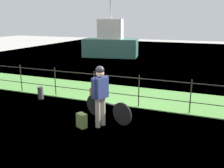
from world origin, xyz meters
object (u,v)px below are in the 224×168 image
wooden_crate (97,92)px  moored_boat_mid (111,43)px  cyclist_person (100,91)px  mooring_bollard (41,93)px  terrier_dog (98,86)px  backpack_on_paving (82,121)px  bicycle_main (107,108)px

wooden_crate → moored_boat_mid: 12.24m
moored_boat_mid → cyclist_person: bearing=-68.8°
wooden_crate → cyclist_person: size_ratio=0.23×
mooring_bollard → moored_boat_mid: bearing=98.7°
terrier_dog → moored_boat_mid: (-4.32, 11.46, 0.10)m
wooden_crate → mooring_bollard: 2.81m
terrier_dog → backpack_on_paving: (-0.07, -0.89, -0.76)m
terrier_dog → moored_boat_mid: 12.25m
terrier_dog → cyclist_person: cyclist_person is taller
wooden_crate → backpack_on_paving: (-0.04, -0.90, -0.56)m
mooring_bollard → cyclist_person: bearing=-23.8°
terrier_dog → bicycle_main: bearing=-19.8°
terrier_dog → backpack_on_paving: terrier_dog is taller
bicycle_main → cyclist_person: bearing=-89.1°
mooring_bollard → terrier_dog: bearing=-15.3°
bicycle_main → moored_boat_mid: size_ratio=0.37×
terrier_dog → moored_boat_mid: moored_boat_mid is taller
mooring_bollard → moored_boat_mid: size_ratio=0.10×
wooden_crate → moored_boat_mid: moored_boat_mid is taller
terrier_dog → mooring_bollard: 2.88m
cyclist_person → moored_boat_mid: 12.95m
terrier_dog → cyclist_person: 0.71m
terrier_dog → cyclist_person: bearing=-59.2°
bicycle_main → backpack_on_paving: bearing=-119.0°
bicycle_main → mooring_bollard: bicycle_main is taller
terrier_dog → mooring_bollard: terrier_dog is taller
backpack_on_paving → terrier_dog: bearing=-69.2°
terrier_dog → moored_boat_mid: bearing=110.6°
bicycle_main → terrier_dog: bearing=160.2°
wooden_crate → cyclist_person: cyclist_person is taller
bicycle_main → backpack_on_paving: 0.88m
cyclist_person → mooring_bollard: cyclist_person is taller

